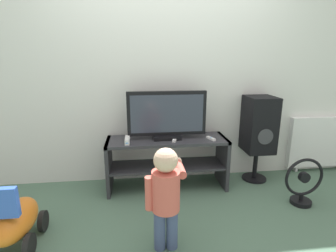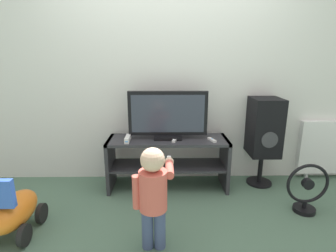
# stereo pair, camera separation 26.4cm
# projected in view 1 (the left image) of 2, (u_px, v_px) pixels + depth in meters

# --- Properties ---
(ground_plane) EXTENTS (16.00, 16.00, 0.00)m
(ground_plane) POSITION_uv_depth(u_px,v_px,m) (169.00, 196.00, 2.71)
(ground_plane) COLOR #4C6B56
(wall_back) EXTENTS (10.00, 0.06, 2.60)m
(wall_back) POSITION_uv_depth(u_px,v_px,m) (164.00, 66.00, 2.84)
(wall_back) COLOR silver
(wall_back) RESTS_ON ground_plane
(tv_stand) EXTENTS (1.27, 0.41, 0.56)m
(tv_stand) POSITION_uv_depth(u_px,v_px,m) (167.00, 155.00, 2.81)
(tv_stand) COLOR #2D2D33
(tv_stand) RESTS_ON ground_plane
(television) EXTENTS (0.82, 0.20, 0.50)m
(television) POSITION_uv_depth(u_px,v_px,m) (167.00, 116.00, 2.72)
(television) COLOR black
(television) RESTS_ON tv_stand
(game_console) EXTENTS (0.05, 0.20, 0.05)m
(game_console) POSITION_uv_depth(u_px,v_px,m) (127.00, 140.00, 2.64)
(game_console) COLOR white
(game_console) RESTS_ON tv_stand
(remote_primary) EXTENTS (0.08, 0.13, 0.03)m
(remote_primary) POSITION_uv_depth(u_px,v_px,m) (211.00, 138.00, 2.74)
(remote_primary) COLOR white
(remote_primary) RESTS_ON tv_stand
(remote_secondary) EXTENTS (0.07, 0.13, 0.03)m
(remote_secondary) POSITION_uv_depth(u_px,v_px,m) (175.00, 140.00, 2.71)
(remote_secondary) COLOR white
(remote_secondary) RESTS_ON tv_stand
(child) EXTENTS (0.30, 0.46, 0.80)m
(child) POSITION_uv_depth(u_px,v_px,m) (166.00, 191.00, 1.87)
(child) COLOR #3F4C72
(child) RESTS_ON ground_plane
(speaker_tower) EXTENTS (0.31, 0.35, 0.98)m
(speaker_tower) POSITION_uv_depth(u_px,v_px,m) (259.00, 126.00, 2.92)
(speaker_tower) COLOR black
(speaker_tower) RESTS_ON ground_plane
(floor_fan) EXTENTS (0.39, 0.20, 0.48)m
(floor_fan) POSITION_uv_depth(u_px,v_px,m) (303.00, 184.00, 2.52)
(floor_fan) COLOR black
(floor_fan) RESTS_ON ground_plane
(ride_on_toy) EXTENTS (0.31, 0.53, 0.55)m
(ride_on_toy) POSITION_uv_depth(u_px,v_px,m) (15.00, 220.00, 1.97)
(ride_on_toy) COLOR orange
(ride_on_toy) RESTS_ON ground_plane
(radiator) EXTENTS (0.86, 0.08, 0.69)m
(radiator) POSITION_uv_depth(u_px,v_px,m) (322.00, 142.00, 3.24)
(radiator) COLOR white
(radiator) RESTS_ON ground_plane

